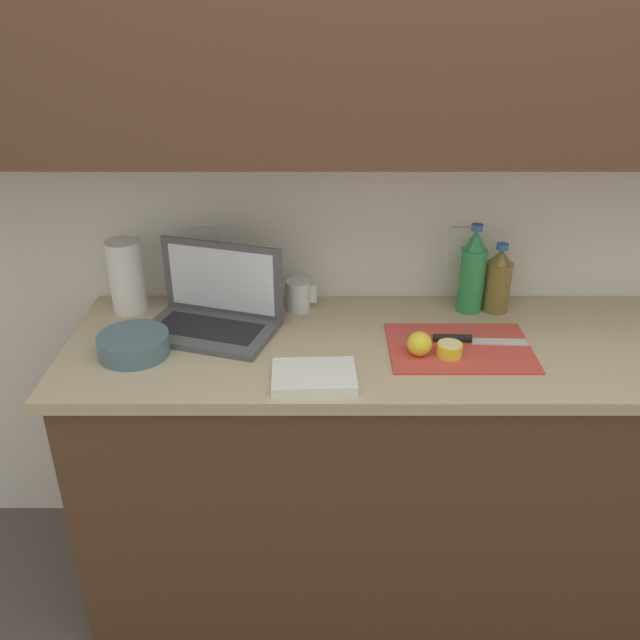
# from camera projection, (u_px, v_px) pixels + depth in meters

# --- Properties ---
(ground_plane) EXTENTS (12.00, 12.00, 0.00)m
(ground_plane) POSITION_uv_depth(u_px,v_px,m) (405.00, 572.00, 2.37)
(ground_plane) COLOR #564C47
(ground_plane) RESTS_ON ground
(wall_back) EXTENTS (5.20, 0.38, 2.60)m
(wall_back) POSITION_uv_depth(u_px,v_px,m) (427.00, 100.00, 1.88)
(wall_back) COLOR white
(wall_back) RESTS_ON ground_plane
(counter_unit) EXTENTS (2.07, 0.63, 0.92)m
(counter_unit) POSITION_uv_depth(u_px,v_px,m) (419.00, 465.00, 2.16)
(counter_unit) COLOR brown
(counter_unit) RESTS_ON ground_plane
(laptop) EXTENTS (0.43, 0.34, 0.25)m
(laptop) POSITION_uv_depth(u_px,v_px,m) (214.00, 310.00, 2.01)
(laptop) COLOR #515156
(laptop) RESTS_ON counter_unit
(cutting_board) EXTENTS (0.40, 0.28, 0.01)m
(cutting_board) POSITION_uv_depth(u_px,v_px,m) (460.00, 348.00, 1.92)
(cutting_board) COLOR #D1473D
(cutting_board) RESTS_ON counter_unit
(knife) EXTENTS (0.27, 0.04, 0.02)m
(knife) POSITION_uv_depth(u_px,v_px,m) (464.00, 339.00, 1.94)
(knife) COLOR silver
(knife) RESTS_ON cutting_board
(lemon_half_cut) EXTENTS (0.07, 0.07, 0.04)m
(lemon_half_cut) POSITION_uv_depth(u_px,v_px,m) (450.00, 349.00, 1.87)
(lemon_half_cut) COLOR yellow
(lemon_half_cut) RESTS_ON cutting_board
(lemon_whole_beside) EXTENTS (0.07, 0.07, 0.07)m
(lemon_whole_beside) POSITION_uv_depth(u_px,v_px,m) (419.00, 344.00, 1.86)
(lemon_whole_beside) COLOR yellow
(lemon_whole_beside) RESTS_ON cutting_board
(bottle_green_soda) EXTENTS (0.08, 0.08, 0.22)m
(bottle_green_soda) POSITION_uv_depth(u_px,v_px,m) (498.00, 281.00, 2.10)
(bottle_green_soda) COLOR olive
(bottle_green_soda) RESTS_ON counter_unit
(bottle_oil_tall) EXTENTS (0.08, 0.08, 0.28)m
(bottle_oil_tall) POSITION_uv_depth(u_px,v_px,m) (472.00, 272.00, 2.09)
(bottle_oil_tall) COLOR #2D934C
(bottle_oil_tall) RESTS_ON counter_unit
(measuring_cup) EXTENTS (0.10, 0.08, 0.10)m
(measuring_cup) POSITION_uv_depth(u_px,v_px,m) (298.00, 295.00, 2.13)
(measuring_cup) COLOR silver
(measuring_cup) RESTS_ON counter_unit
(bowl_white) EXTENTS (0.20, 0.20, 0.06)m
(bowl_white) POSITION_uv_depth(u_px,v_px,m) (134.00, 344.00, 1.88)
(bowl_white) COLOR slate
(bowl_white) RESTS_ON counter_unit
(paper_towel_roll) EXTENTS (0.11, 0.11, 0.23)m
(paper_towel_roll) POSITION_uv_depth(u_px,v_px,m) (127.00, 276.00, 2.10)
(paper_towel_roll) COLOR white
(paper_towel_roll) RESTS_ON counter_unit
(dish_towel) EXTENTS (0.23, 0.17, 0.02)m
(dish_towel) POSITION_uv_depth(u_px,v_px,m) (314.00, 376.00, 1.77)
(dish_towel) COLOR white
(dish_towel) RESTS_ON counter_unit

